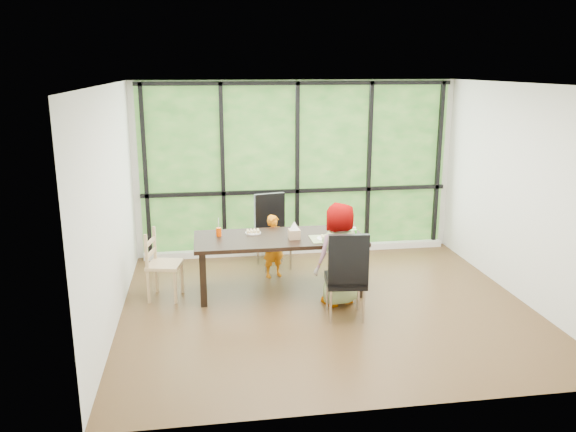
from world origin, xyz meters
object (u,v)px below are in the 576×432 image
at_px(plate_far, 253,233).
at_px(plate_near, 326,239).
at_px(green_cup, 354,234).
at_px(white_mug, 353,230).
at_px(tissue_box, 294,234).
at_px(chair_interior_leather, 346,274).
at_px(chair_end_beech, 165,265).
at_px(child_older, 337,254).
at_px(dining_table, 279,264).
at_px(chair_window_leather, 274,232).
at_px(orange_cup, 219,232).
at_px(child_toddler, 274,246).

height_order(plate_far, plate_near, plate_near).
height_order(green_cup, white_mug, green_cup).
relative_size(plate_far, tissue_box, 1.46).
bearing_deg(green_cup, white_mug, 77.33).
xyz_separation_m(chair_interior_leather, plate_near, (-0.08, 0.73, 0.22)).
height_order(chair_end_beech, child_older, child_older).
distance_m(chair_interior_leather, green_cup, 0.80).
height_order(dining_table, chair_window_leather, chair_window_leather).
xyz_separation_m(orange_cup, tissue_box, (0.95, -0.27, 0.01)).
relative_size(chair_window_leather, chair_end_beech, 1.20).
xyz_separation_m(chair_end_beech, tissue_box, (1.65, -0.10, 0.36)).
bearing_deg(green_cup, plate_far, 160.47).
height_order(chair_window_leather, orange_cup, chair_window_leather).
relative_size(green_cup, white_mug, 1.60).
height_order(plate_near, green_cup, green_cup).
height_order(green_cup, tissue_box, green_cup).
bearing_deg(tissue_box, chair_window_leather, 97.02).
xyz_separation_m(child_toddler, plate_near, (0.58, -0.76, 0.31)).
relative_size(plate_far, green_cup, 1.67).
distance_m(dining_table, chair_interior_leather, 1.15).
height_order(plate_far, tissue_box, tissue_box).
relative_size(dining_table, chair_window_leather, 2.03).
bearing_deg(green_cup, child_older, -134.92).
xyz_separation_m(chair_interior_leather, orange_cup, (-1.43, 1.08, 0.26)).
relative_size(child_older, plate_far, 6.22).
distance_m(child_toddler, plate_far, 0.56).
height_order(chair_end_beech, white_mug, chair_end_beech).
height_order(dining_table, chair_end_beech, chair_end_beech).
bearing_deg(child_toddler, chair_window_leather, 61.43).
distance_m(chair_interior_leather, chair_end_beech, 2.32).
xyz_separation_m(green_cup, tissue_box, (-0.75, 0.12, -0.00)).
bearing_deg(chair_window_leather, chair_end_beech, -160.07).
xyz_separation_m(chair_end_beech, plate_far, (1.15, 0.22, 0.31)).
bearing_deg(chair_interior_leather, dining_table, -48.23).
xyz_separation_m(child_toddler, plate_far, (-0.32, -0.35, 0.31)).
relative_size(orange_cup, tissue_box, 0.77).
distance_m(plate_far, tissue_box, 0.60).
xyz_separation_m(dining_table, plate_near, (0.58, -0.20, 0.38)).
distance_m(child_older, white_mug, 0.66).
xyz_separation_m(dining_table, child_toddler, (0.00, 0.56, 0.07)).
distance_m(plate_far, orange_cup, 0.46).
height_order(chair_window_leather, chair_end_beech, chair_window_leather).
bearing_deg(green_cup, chair_end_beech, 174.77).
relative_size(chair_interior_leather, chair_end_beech, 1.20).
height_order(chair_interior_leather, orange_cup, chair_interior_leather).
distance_m(child_older, plate_far, 1.22).
bearing_deg(plate_near, dining_table, 160.86).
distance_m(chair_window_leather, chair_interior_leather, 1.96).
bearing_deg(chair_interior_leather, chair_window_leather, -65.45).
distance_m(chair_window_leather, child_older, 1.58).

